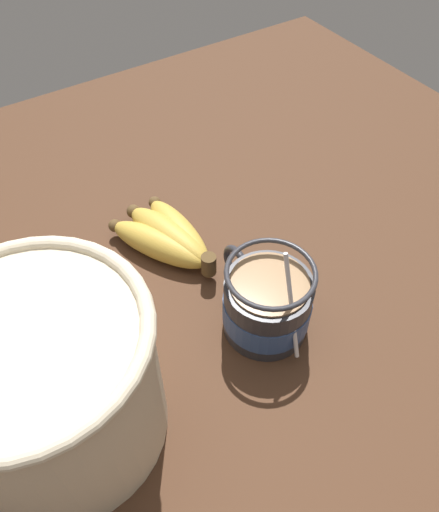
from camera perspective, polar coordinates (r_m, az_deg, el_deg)
table at (r=65.48cm, az=1.65°, el=-7.06°), size 124.90×124.90×3.58cm
coffee_mug at (r=59.38cm, az=5.39°, el=-5.46°), size 15.52×10.53×15.29cm
banana_bunch at (r=69.54cm, az=-5.89°, el=2.19°), size 17.12×11.26×4.44cm
woven_basket at (r=50.62cm, az=-18.91°, el=-13.46°), size 21.76×21.76×18.44cm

